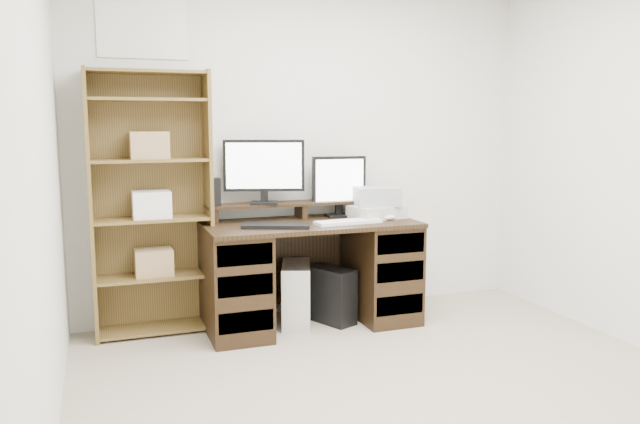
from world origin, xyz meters
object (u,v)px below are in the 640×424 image
tower_silver (296,294)px  bookshelf (151,201)px  printer (377,212)px  desk (310,271)px  tower_black (329,295)px  monitor_wide (264,168)px  monitor_small (339,184)px

tower_silver → bookshelf: bearing=-171.8°
printer → bookshelf: size_ratio=0.20×
bookshelf → desk: bearing=-11.2°
desk → tower_black: size_ratio=3.42×
tower_silver → tower_black: size_ratio=1.01×
tower_black → desk: bearing=157.0°
desk → monitor_wide: monitor_wide is taller
desk → tower_black: 0.24m
bookshelf → monitor_small: bearing=-1.2°
printer → tower_black: bearing=169.4°
tower_black → bookshelf: 1.43m
monitor_wide → tower_silver: 0.94m
printer → tower_silver: 0.84m
desk → bookshelf: 1.21m
desk → monitor_wide: bearing=145.9°
monitor_wide → bookshelf: bearing=-164.6°
tower_silver → bookshelf: (-0.98, 0.17, 0.70)m
tower_silver → monitor_wide: bearing=159.5°
monitor_small → monitor_wide: bearing=-176.8°
tower_silver → bookshelf: 1.21m
tower_silver → desk: bearing=-4.4°
tower_black → monitor_wide: bearing=132.3°
desk → printer: 0.66m
monitor_wide → tower_black: size_ratio=1.29×
tower_silver → printer: bearing=15.4°
monitor_wide → bookshelf: bookshelf is taller
tower_silver → tower_black: bearing=10.0°
monitor_wide → printer: bearing=4.3°
monitor_wide → printer: 0.89m
desk → monitor_wide: (-0.28, 0.19, 0.74)m
desk → tower_black: desk is taller
desk → tower_silver: desk is taller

